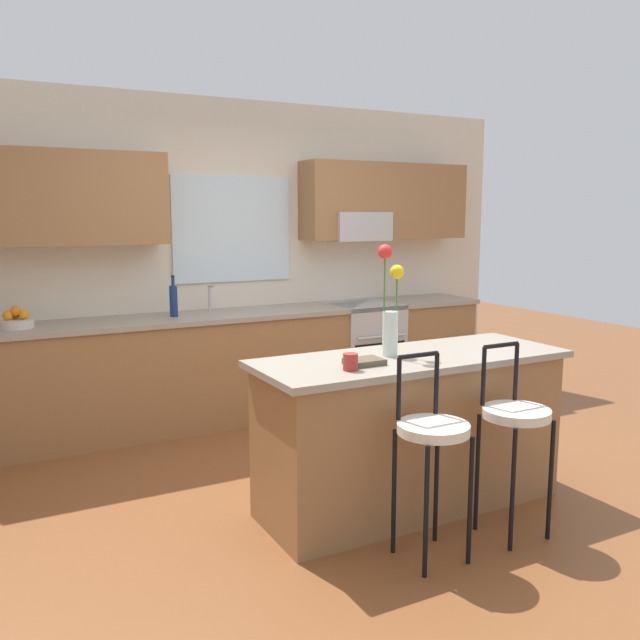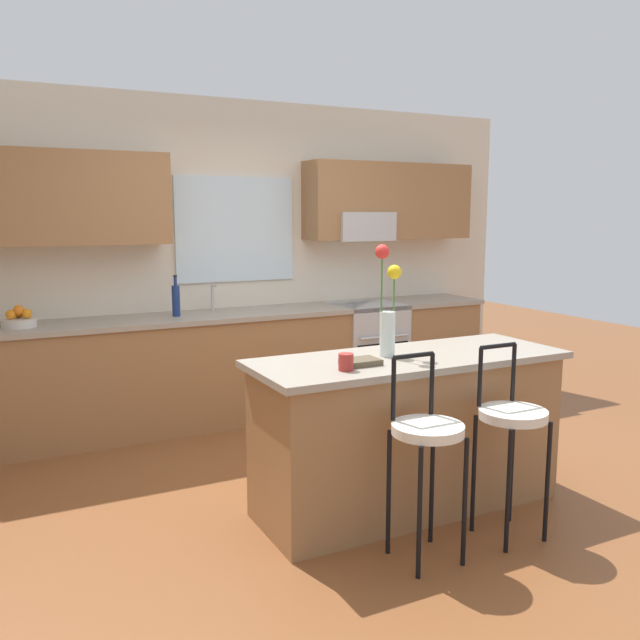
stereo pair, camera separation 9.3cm
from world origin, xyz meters
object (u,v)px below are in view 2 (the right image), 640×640
kitchen_island (408,431)px  bar_stool_middle (511,423)px  cookbook (361,362)px  mug_ceramic (346,362)px  flower_vase (388,309)px  oven_range (366,353)px  bottle_olive_oil (176,300)px  bar_stool_near (427,438)px  fruit_bowl_oranges (19,320)px

kitchen_island → bar_stool_middle: (0.27, -0.56, 0.17)m
cookbook → kitchen_island: bearing=11.5°
mug_ceramic → flower_vase: bearing=28.2°
cookbook → oven_range: bearing=58.5°
cookbook → bottle_olive_oil: bearing=101.2°
kitchen_island → bar_stool_near: size_ratio=1.80×
cookbook → bottle_olive_oil: bottle_olive_oil is taller
bar_stool_middle → flower_vase: (-0.40, 0.61, 0.56)m
oven_range → cookbook: cookbook is taller
fruit_bowl_oranges → bar_stool_near: bearing=-57.8°
kitchen_island → bar_stool_near: bar_stool_near is taller
fruit_bowl_oranges → flower_vase: bearing=-48.3°
fruit_bowl_oranges → bottle_olive_oil: bearing=-0.2°
mug_ceramic → cookbook: (0.14, 0.08, -0.03)m
kitchen_island → bottle_olive_oil: bearing=110.9°
bar_stool_near → mug_ceramic: bearing=120.0°
kitchen_island → fruit_bowl_oranges: 2.93m
flower_vase → mug_ceramic: flower_vase is taller
kitchen_island → flower_vase: size_ratio=2.92×
bar_stool_near → bar_stool_middle: bearing=0.0°
kitchen_island → bar_stool_near: (-0.28, -0.56, 0.17)m
bar_stool_near → bottle_olive_oil: bearing=101.2°
flower_vase → bottle_olive_oil: flower_vase is taller
oven_range → bar_stool_middle: (-0.68, -2.65, 0.18)m
bar_stool_middle → flower_vase: 0.92m
mug_ceramic → fruit_bowl_oranges: bearing=122.5°
kitchen_island → cookbook: 0.61m
mug_ceramic → bottle_olive_oil: bearing=97.5°
bar_stool_middle → flower_vase: flower_vase is taller
flower_vase → cookbook: flower_vase is taller
flower_vase → fruit_bowl_oranges: size_ratio=2.68×
flower_vase → cookbook: size_ratio=3.22×
oven_range → flower_vase: 2.42m
flower_vase → oven_range: bearing=62.2°
kitchen_island → mug_ceramic: 0.73m
cookbook → bar_stool_middle: bearing=-36.8°
bar_stool_near → flower_vase: size_ratio=1.62×
mug_ceramic → fruit_bowl_oranges: (-1.45, 2.28, 0.01)m
kitchen_island → bar_stool_middle: 0.65m
bar_stool_near → fruit_bowl_oranges: (-1.69, 2.68, 0.34)m
bar_stool_middle → kitchen_island: bearing=116.1°
kitchen_island → cookbook: bearing=-168.5°
flower_vase → fruit_bowl_oranges: (-1.84, 2.07, -0.22)m
bar_stool_near → mug_ceramic: (-0.23, 0.40, 0.33)m
kitchen_island → cookbook: (-0.37, -0.08, 0.47)m
oven_range → bar_stool_near: bar_stool_near is taller
oven_range → flower_vase: (-1.08, -2.04, 0.73)m
kitchen_island → mug_ceramic: mug_ceramic is taller
kitchen_island → bottle_olive_oil: bottle_olive_oil is taller
kitchen_island → cookbook: cookbook is taller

